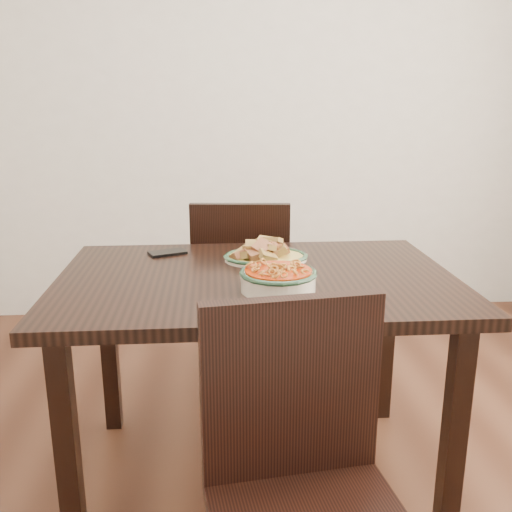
{
  "coord_description": "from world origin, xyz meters",
  "views": [
    {
      "loc": [
        -0.25,
        -1.7,
        1.31
      ],
      "look_at": [
        -0.12,
        0.11,
        0.81
      ],
      "focal_mm": 40.0,
      "sensor_mm": 36.0,
      "label": 1
    }
  ],
  "objects": [
    {
      "name": "napkin",
      "position": [
        -0.05,
        0.45,
        0.76
      ],
      "size": [
        0.12,
        0.1,
        0.01
      ],
      "primitive_type": "cube",
      "rotation": [
        0.0,
        0.0,
        0.04
      ],
      "color": "maroon",
      "rests_on": "dining_table"
    },
    {
      "name": "noodle_bowl",
      "position": [
        -0.06,
        -0.07,
        0.79
      ],
      "size": [
        0.24,
        0.24,
        0.08
      ],
      "color": "beige",
      "rests_on": "dining_table"
    },
    {
      "name": "fish_plate",
      "position": [
        -0.07,
        0.26,
        0.79
      ],
      "size": [
        0.29,
        0.23,
        0.11
      ],
      "color": "beige",
      "rests_on": "dining_table"
    },
    {
      "name": "smartphone",
      "position": [
        -0.43,
        0.37,
        0.76
      ],
      "size": [
        0.15,
        0.12,
        0.01
      ],
      "primitive_type": "cube",
      "rotation": [
        0.0,
        0.0,
        0.39
      ],
      "color": "black",
      "rests_on": "dining_table"
    },
    {
      "name": "floor",
      "position": [
        0.0,
        0.0,
        0.0
      ],
      "size": [
        3.5,
        3.5,
        0.0
      ],
      "primitive_type": "plane",
      "color": "#3A1E12",
      "rests_on": "ground"
    },
    {
      "name": "chair_near",
      "position": [
        -0.07,
        -0.64,
        0.5
      ],
      "size": [
        0.47,
        0.47,
        0.89
      ],
      "rotation": [
        0.0,
        0.0,
        0.14
      ],
      "color": "black",
      "rests_on": "ground"
    },
    {
      "name": "wall_back",
      "position": [
        0.0,
        1.75,
        1.3
      ],
      "size": [
        3.5,
        0.1,
        2.6
      ],
      "primitive_type": "cube",
      "color": "silver",
      "rests_on": "ground"
    },
    {
      "name": "chair_far",
      "position": [
        -0.13,
        0.74,
        0.5
      ],
      "size": [
        0.45,
        0.45,
        0.89
      ],
      "rotation": [
        0.0,
        0.0,
        3.06
      ],
      "color": "black",
      "rests_on": "ground"
    },
    {
      "name": "dining_table",
      "position": [
        -0.12,
        0.09,
        0.66
      ],
      "size": [
        1.3,
        0.87,
        0.75
      ],
      "color": "black",
      "rests_on": "ground"
    }
  ]
}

